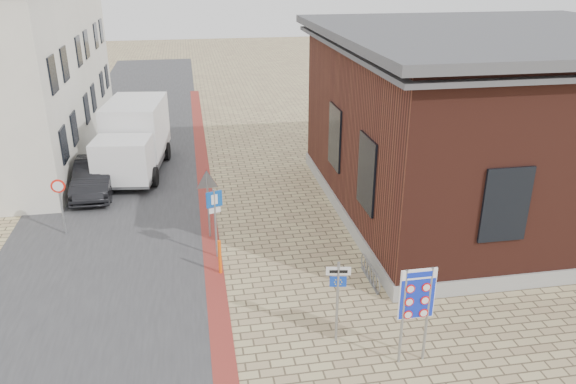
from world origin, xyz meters
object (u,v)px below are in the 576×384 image
object	(u,v)px
bollard	(220,257)
sedan	(95,176)
essen_sign	(338,290)
parking_sign	(215,212)
box_truck	(134,138)
border_sign	(417,296)

from	to	relation	value
bollard	sedan	bearing A→B (deg)	121.87
essen_sign	parking_sign	bearing A→B (deg)	129.11
bollard	parking_sign	bearing A→B (deg)	92.23
essen_sign	sedan	bearing A→B (deg)	132.85
sedan	parking_sign	size ratio (longest dim) A/B	1.78
sedan	box_truck	world-z (taller)	box_truck
box_truck	bollard	size ratio (longest dim) A/B	5.42
sedan	bollard	world-z (taller)	sedan
bollard	box_truck	bearing A→B (deg)	108.05
box_truck	essen_sign	bearing A→B (deg)	-59.24
parking_sign	sedan	bearing A→B (deg)	106.83
essen_sign	bollard	world-z (taller)	essen_sign
border_sign	bollard	xyz separation A→B (m)	(-4.30, 4.93, -1.26)
border_sign	parking_sign	xyz separation A→B (m)	(-4.34, 6.00, -0.20)
box_truck	border_sign	world-z (taller)	box_truck
border_sign	essen_sign	distance (m)	1.97
sedan	parking_sign	world-z (taller)	parking_sign
box_truck	essen_sign	size ratio (longest dim) A/B	2.73
bollard	essen_sign	bearing A→B (deg)	-54.74
essen_sign	parking_sign	xyz separation A→B (m)	(-2.75, 4.90, 0.14)
border_sign	bollard	world-z (taller)	border_sign
parking_sign	bollard	bearing A→B (deg)	-106.60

